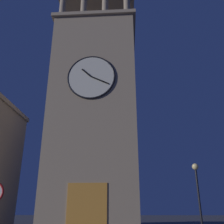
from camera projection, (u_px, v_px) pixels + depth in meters
clocktower at (96, 117)px, 26.91m from camera, size 8.95×8.70×27.92m
street_lamp at (197, 186)px, 17.08m from camera, size 0.44×0.44×4.96m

